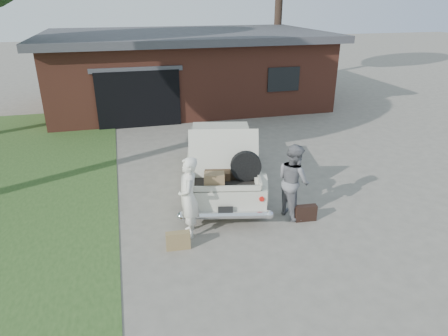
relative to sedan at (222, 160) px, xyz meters
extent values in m
plane|color=gray|center=(-0.31, -2.02, -0.72)|extent=(90.00, 90.00, 0.00)
cube|color=#2D4C1E|center=(-5.81, 0.98, -0.71)|extent=(6.00, 16.00, 0.02)
cube|color=brown|center=(0.69, 9.48, 0.78)|extent=(12.00, 7.00, 3.00)
cube|color=#4C4C51|center=(0.69, 9.48, 2.43)|extent=(12.80, 7.80, 0.30)
cube|color=black|center=(-1.81, 6.03, 0.38)|extent=(3.20, 0.30, 2.20)
cube|color=#4C4C51|center=(-1.81, 5.96, 1.53)|extent=(3.50, 0.12, 0.18)
cube|color=black|center=(4.19, 5.96, 0.88)|extent=(1.40, 0.08, 1.00)
cylinder|color=#38281E|center=(6.73, 13.21, 2.46)|extent=(0.44, 0.44, 6.38)
cube|color=beige|center=(0.01, 0.04, -0.12)|extent=(2.80, 5.07, 0.62)
cube|color=#BBB9A5|center=(0.07, 0.32, 0.43)|extent=(1.95, 2.21, 0.50)
cube|color=black|center=(0.26, 1.21, 0.41)|extent=(1.47, 0.39, 0.42)
cube|color=black|center=(-0.13, -0.57, 0.41)|extent=(1.47, 0.39, 0.42)
cylinder|color=black|center=(-1.17, -1.37, -0.41)|extent=(0.34, 0.66, 0.63)
cylinder|color=black|center=(0.48, -1.73, -0.41)|extent=(0.34, 0.66, 0.63)
cylinder|color=black|center=(-0.47, 1.81, -0.41)|extent=(0.34, 0.66, 0.63)
cylinder|color=black|center=(1.18, 1.45, -0.41)|extent=(0.34, 0.66, 0.63)
cylinder|color=silver|center=(-0.52, -2.35, -0.34)|extent=(1.96, 0.59, 0.17)
cylinder|color=#A5140F|center=(-1.27, -2.11, 0.02)|extent=(0.13, 0.12, 0.11)
cylinder|color=#A5140F|center=(0.27, -2.45, 0.02)|extent=(0.13, 0.12, 0.11)
cube|color=black|center=(-0.52, -2.37, -0.20)|extent=(0.32, 0.09, 0.16)
cube|color=black|center=(-0.38, -1.74, 0.21)|extent=(1.68, 1.35, 0.04)
cube|color=beige|center=(-1.13, -1.58, 0.30)|extent=(0.28, 1.04, 0.17)
cube|color=beige|center=(0.37, -1.90, 0.30)|extent=(0.28, 1.04, 0.17)
cube|color=beige|center=(-0.50, -2.25, 0.26)|extent=(1.51, 0.38, 0.11)
cube|color=beige|center=(-0.31, -1.41, 0.74)|extent=(1.66, 0.75, 1.05)
cube|color=#4A331F|center=(-0.51, -1.62, 0.32)|extent=(0.64, 0.49, 0.19)
cube|color=olive|center=(-0.68, -2.00, 0.38)|extent=(0.49, 0.38, 0.31)
cube|color=black|center=(-0.37, -1.58, 0.31)|extent=(0.62, 0.47, 0.17)
cylinder|color=black|center=(0.08, -1.89, 0.57)|extent=(0.71, 0.30, 0.69)
imported|color=white|center=(-1.30, -2.28, 0.17)|extent=(0.53, 0.71, 1.78)
imported|color=slate|center=(1.18, -2.05, 0.16)|extent=(0.82, 0.97, 1.76)
cube|color=#987D4D|center=(-1.63, -2.77, -0.53)|extent=(0.50, 0.19, 0.38)
cube|color=black|center=(1.39, -2.39, -0.53)|extent=(0.51, 0.19, 0.38)
camera|label=1|loc=(-2.46, -9.68, 4.04)|focal=32.00mm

